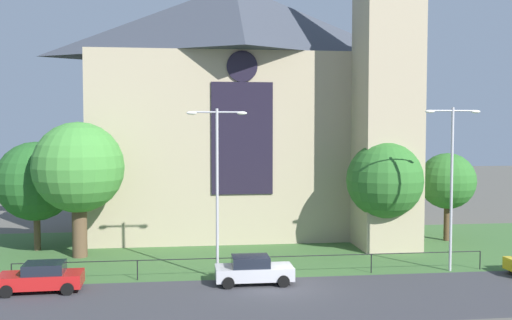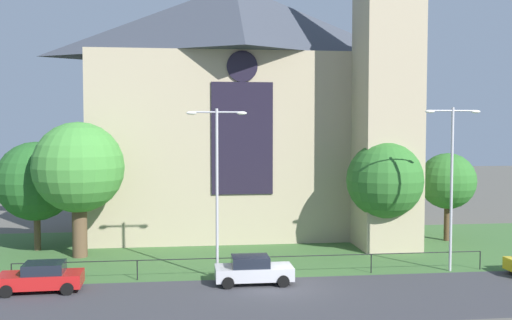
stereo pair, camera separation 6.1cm
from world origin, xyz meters
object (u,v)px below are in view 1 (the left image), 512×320
object	(u,v)px
tree_right_far	(447,181)
parked_car_silver	(253,270)
tree_right_near	(385,180)
tree_left_far	(36,181)
church_building	(245,105)
tree_left_near	(79,168)
streetlamp_near	(217,173)
streetlamp_far	(452,170)
parked_car_red	(42,277)

from	to	relation	value
tree_right_far	parked_car_silver	xyz separation A→B (m)	(-15.77, -10.19, -3.72)
parked_car_silver	tree_right_far	bearing A→B (deg)	33.06
tree_right_near	tree_left_far	xyz separation A→B (m)	(-23.63, 3.39, -0.11)
church_building	tree_left_far	world-z (taller)	church_building
tree_right_far	tree_left_near	distance (m)	26.45
tree_left_far	streetlamp_near	distance (m)	14.98
tree_left_far	parked_car_silver	world-z (taller)	tree_left_far
streetlamp_near	streetlamp_far	xyz separation A→B (m)	(13.76, 0.00, 0.07)
tree_right_far	tree_left_far	world-z (taller)	tree_left_far
streetlamp_far	parked_car_red	size ratio (longest dim) A/B	2.27
church_building	parked_car_red	distance (m)	22.23
tree_right_near	tree_left_near	xyz separation A→B (m)	(-20.32, 0.87, 0.95)
tree_right_far	parked_car_red	distance (m)	29.00
tree_left_far	streetlamp_near	world-z (taller)	streetlamp_near
tree_left_near	church_building	bearing A→B (deg)	34.11
tree_left_far	parked_car_red	bearing A→B (deg)	-75.16
church_building	streetlamp_near	xyz separation A→B (m)	(-3.04, -14.33, -4.33)
parked_car_red	tree_right_far	bearing A→B (deg)	-160.87
tree_left_far	streetlamp_far	world-z (taller)	streetlamp_far
tree_left_near	streetlamp_near	bearing A→B (deg)	-36.49
streetlamp_far	tree_right_near	bearing A→B (deg)	110.79
tree_left_far	parked_car_silver	bearing A→B (deg)	-36.76
church_building	streetlamp_far	bearing A→B (deg)	-53.20
church_building	streetlamp_near	distance (m)	15.28
tree_right_far	streetlamp_near	xyz separation A→B (m)	(-17.64, -8.78, 1.47)
church_building	tree_left_far	size ratio (longest dim) A/B	3.46
church_building	streetlamp_near	size ratio (longest dim) A/B	2.73
streetlamp_near	parked_car_silver	xyz separation A→B (m)	(1.87, -1.41, -5.20)
tree_right_near	tree_right_far	xyz separation A→B (m)	(5.98, 3.24, -0.42)
streetlamp_near	streetlamp_far	size ratio (longest dim) A/B	0.99
tree_left_far	streetlamp_near	size ratio (longest dim) A/B	0.79
tree_right_near	parked_car_red	size ratio (longest dim) A/B	1.77
tree_right_near	tree_right_far	bearing A→B (deg)	28.42
parked_car_silver	church_building	bearing A→B (deg)	85.96
tree_left_far	tree_left_near	distance (m)	4.29
church_building	tree_right_far	world-z (taller)	church_building
tree_right_far	tree_left_near	size ratio (longest dim) A/B	0.74
tree_right_near	church_building	bearing A→B (deg)	134.43
tree_left_near	parked_car_silver	bearing A→B (deg)	-36.57
streetlamp_near	church_building	bearing A→B (deg)	78.02
tree_left_near	tree_right_near	bearing A→B (deg)	-2.44
tree_left_near	parked_car_silver	xyz separation A→B (m)	(10.53, -7.81, -5.09)
tree_right_near	streetlamp_near	size ratio (longest dim) A/B	0.79
tree_left_near	streetlamp_near	world-z (taller)	streetlamp_near
tree_left_far	church_building	bearing A→B (deg)	19.81
tree_left_near	parked_car_red	size ratio (longest dim) A/B	2.08
tree_left_near	tree_left_far	bearing A→B (deg)	142.67
tree_left_near	parked_car_silver	distance (m)	14.07
tree_left_far	tree_left_near	xyz separation A→B (m)	(3.30, -2.52, 1.05)
tree_right_far	parked_car_red	xyz separation A→B (m)	(-26.82, -10.39, -3.72)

